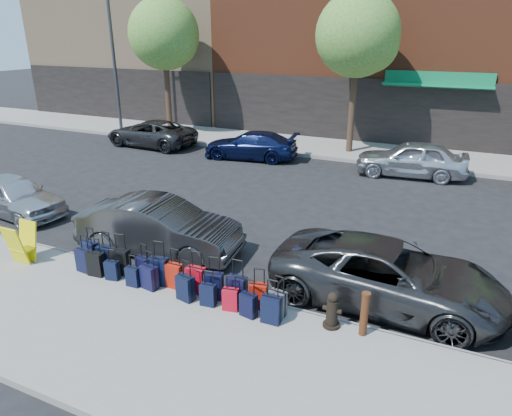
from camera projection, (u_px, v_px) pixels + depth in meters
The scene contains 38 objects.
ground at pixel (261, 220), 14.62m from camera, with size 120.00×120.00×0.00m, color black.
sidewalk_near at pixel (129, 331), 9.08m from camera, with size 60.00×4.00×0.15m, color gray.
sidewalk_far at pixel (341, 149), 23.07m from camera, with size 60.00×4.00×0.15m, color gray.
curb_near at pixel (184, 283), 10.79m from camera, with size 60.00×0.08×0.15m, color gray.
curb_far at pixel (330, 159), 21.36m from camera, with size 60.00×0.08×0.15m, color gray.
tree_left at pixel (166, 36), 24.54m from camera, with size 3.80×3.80×7.27m.
tree_center at pixel (361, 37), 20.46m from camera, with size 3.80×3.80×7.27m.
streetlight at pixel (116, 50), 25.35m from camera, with size 2.59×0.18×8.00m.
suitcase_front_0 at pixel (91, 253), 11.40m from camera, with size 0.44×0.28×1.00m.
suitcase_front_1 at pixel (106, 258), 11.14m from camera, with size 0.43×0.24×1.01m.
suitcase_front_2 at pixel (121, 262), 10.96m from camera, with size 0.47×0.32×1.03m.
suitcase_front_3 at pixel (143, 268), 10.80m from camera, with size 0.39×0.26×0.86m.
suitcase_front_4 at pixel (159, 271), 10.53m from camera, with size 0.47×0.30×1.06m.
suitcase_front_5 at pixel (175, 276), 10.40m from camera, with size 0.40×0.22×0.95m.
suitcase_front_6 at pixel (196, 280), 10.18m from camera, with size 0.43×0.25×1.00m.
suitcase_front_7 at pixel (214, 286), 9.97m from camera, with size 0.44×0.30×0.98m.
suitcase_front_8 at pixel (237, 290), 9.78m from camera, with size 0.43×0.24×1.02m.
suitcase_front_9 at pixel (258, 296), 9.62m from camera, with size 0.41×0.27×0.92m.
suitcase_front_10 at pixel (277, 303), 9.39m from camera, with size 0.39×0.26×0.88m.
suitcase_back_0 at pixel (84, 260), 11.10m from camera, with size 0.42×0.27×0.95m.
suitcase_back_1 at pixel (96, 264), 10.92m from camera, with size 0.42×0.27×0.95m.
suitcase_back_2 at pixel (112, 270), 10.75m from camera, with size 0.35×0.24×0.76m.
suitcase_back_3 at pixel (133, 276), 10.48m from camera, with size 0.33×0.20×0.76m.
suitcase_back_4 at pixel (149, 277), 10.35m from camera, with size 0.42×0.28×0.91m.
suitcase_back_6 at pixel (185, 288), 9.92m from camera, with size 0.43×0.30×0.93m.
suitcase_back_7 at pixel (208, 295), 9.73m from camera, with size 0.35×0.23×0.80m.
suitcase_back_8 at pixel (231, 299), 9.57m from camera, with size 0.36×0.25×0.79m.
suitcase_back_9 at pixel (248, 305), 9.35m from camera, with size 0.38×0.26×0.83m.
suitcase_back_10 at pixel (271, 309), 9.14m from camera, with size 0.40×0.24×0.94m.
fire_hydrant at pixel (332, 311), 8.99m from camera, with size 0.39×0.35×0.77m.
bollard at pixel (364, 313), 8.70m from camera, with size 0.17×0.17×0.93m.
display_rack at pixel (22, 243), 11.50m from camera, with size 0.57×0.63×1.02m.
car_near_0 at pixel (14, 196), 14.84m from camera, with size 1.56×3.87×1.32m, color silver.
car_near_1 at pixel (159, 227), 12.26m from camera, with size 1.55×4.46×1.47m, color #363639.
car_near_2 at pixel (388, 274), 9.94m from camera, with size 2.32×5.03×1.40m, color #363639.
car_far_0 at pixel (151, 133), 23.83m from camera, with size 2.25×4.87×1.35m, color #323234.
car_far_1 at pixel (251, 145), 21.45m from camera, with size 1.80×4.43×1.28m, color #0D153B.
car_far_2 at pixel (411, 159), 18.77m from camera, with size 1.77×4.41×1.50m, color silver.
Camera 1 is at (5.46, -12.33, 5.65)m, focal length 32.00 mm.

